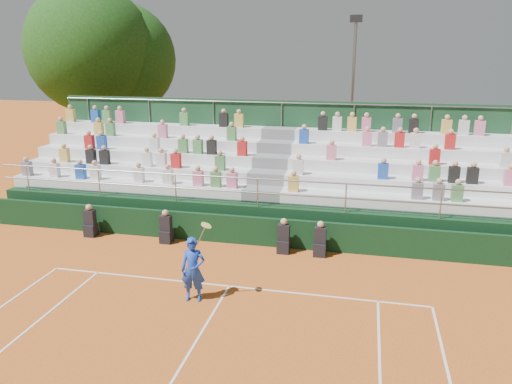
% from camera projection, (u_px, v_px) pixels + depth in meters
% --- Properties ---
extents(ground, '(90.00, 90.00, 0.00)m').
position_uv_depth(ground, '(229.00, 286.00, 14.12)').
color(ground, '#C55F20').
rests_on(ground, ground).
extents(courtside_wall, '(20.00, 0.15, 1.00)m').
position_uv_depth(courtside_wall, '(254.00, 231.00, 16.99)').
color(courtside_wall, black).
rests_on(courtside_wall, ground).
extents(line_officials, '(8.59, 0.40, 1.19)m').
position_uv_depth(line_officials, '(211.00, 233.00, 16.86)').
color(line_officials, black).
rests_on(line_officials, ground).
extents(grandstand, '(20.00, 5.20, 4.40)m').
position_uv_depth(grandstand, '(272.00, 190.00, 19.86)').
color(grandstand, black).
rests_on(grandstand, ground).
extents(tennis_player, '(0.88, 0.51, 2.22)m').
position_uv_depth(tennis_player, '(193.00, 269.00, 13.12)').
color(tennis_player, '#183FBA').
rests_on(tennis_player, ground).
extents(tree_west, '(6.80, 6.80, 9.83)m').
position_uv_depth(tree_west, '(91.00, 50.00, 26.71)').
color(tree_west, '#361F13').
rests_on(tree_west, ground).
extents(tree_east, '(6.20, 6.20, 9.02)m').
position_uv_depth(tree_east, '(121.00, 59.00, 28.05)').
color(tree_east, '#361F13').
rests_on(tree_east, ground).
extents(floodlight_mast, '(0.60, 0.25, 8.07)m').
position_uv_depth(floodlight_mast, '(353.00, 85.00, 25.25)').
color(floodlight_mast, gray).
rests_on(floodlight_mast, ground).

